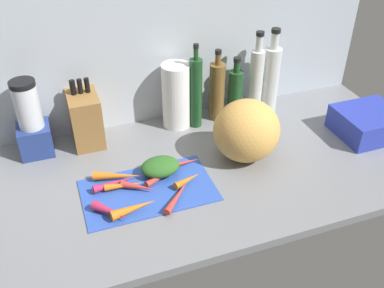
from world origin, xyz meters
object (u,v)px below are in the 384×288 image
(carrot_0, at_px, (118,176))
(bottle_4, at_px, (271,78))
(dish_rack, at_px, (368,123))
(bottle_2, at_px, (235,92))
(carrot_3, at_px, (178,196))
(knife_block, at_px, (85,118))
(carrot_5, at_px, (188,180))
(carrot_8, at_px, (124,185))
(carrot_6, at_px, (161,177))
(bottle_0, at_px, (196,93))
(bottle_3, at_px, (256,81))
(blender_appliance, at_px, (32,123))
(bottle_1, at_px, (217,91))
(carrot_4, at_px, (138,187))
(carrot_1, at_px, (111,212))
(paper_towel_roll, at_px, (176,96))
(carrot_9, at_px, (134,208))
(winter_squash, at_px, (247,131))
(carrot_7, at_px, (178,164))
(cutting_board, at_px, (148,190))
(carrot_2, at_px, (114,183))

(carrot_0, distance_m, bottle_4, 0.76)
(dish_rack, bearing_deg, bottle_2, 144.39)
(carrot_3, distance_m, knife_block, 0.50)
(carrot_5, distance_m, carrot_8, 0.21)
(carrot_6, bearing_deg, bottle_4, 28.54)
(bottle_2, bearing_deg, bottle_0, -173.16)
(bottle_2, relative_size, dish_rack, 1.09)
(bottle_3, bearing_deg, blender_appliance, 178.74)
(carrot_3, relative_size, bottle_1, 0.54)
(carrot_8, bearing_deg, bottle_1, 35.23)
(carrot_4, height_order, bottle_2, bottle_2)
(carrot_8, bearing_deg, carrot_3, -36.16)
(carrot_1, height_order, bottle_0, bottle_0)
(paper_towel_roll, distance_m, bottle_4, 0.41)
(carrot_5, distance_m, bottle_3, 0.56)
(carrot_4, distance_m, knife_block, 0.38)
(carrot_9, height_order, blender_appliance, blender_appliance)
(carrot_1, relative_size, winter_squash, 0.54)
(carrot_9, relative_size, blender_appliance, 0.51)
(carrot_4, distance_m, dish_rack, 0.93)
(carrot_7, relative_size, winter_squash, 0.73)
(carrot_0, relative_size, dish_rack, 0.69)
(carrot_0, xyz_separation_m, carrot_5, (0.22, -0.10, -0.00))
(carrot_4, bearing_deg, dish_rack, 2.30)
(carrot_7, distance_m, blender_appliance, 0.54)
(carrot_4, relative_size, bottle_1, 0.40)
(bottle_0, height_order, bottle_3, bottle_3)
(bottle_1, bearing_deg, knife_block, 179.25)
(cutting_board, xyz_separation_m, carrot_2, (-0.10, 0.05, 0.02))
(cutting_board, relative_size, carrot_8, 3.33)
(cutting_board, height_order, carrot_8, carrot_8)
(cutting_board, distance_m, bottle_3, 0.66)
(carrot_3, height_order, bottle_3, bottle_3)
(carrot_1, bearing_deg, blender_appliance, 113.59)
(carrot_2, relative_size, winter_squash, 0.58)
(carrot_0, xyz_separation_m, bottle_3, (0.63, 0.25, 0.13))
(bottle_1, bearing_deg, carrot_9, -135.64)
(carrot_6, distance_m, bottle_2, 0.53)
(bottle_1, bearing_deg, bottle_0, -166.44)
(carrot_6, bearing_deg, carrot_9, -135.11)
(bottle_1, bearing_deg, carrot_3, -125.64)
(bottle_3, bearing_deg, carrot_6, -148.77)
(carrot_0, distance_m, winter_squash, 0.48)
(carrot_6, bearing_deg, knife_block, 120.67)
(carrot_1, height_order, bottle_4, bottle_4)
(carrot_1, relative_size, blender_appliance, 0.44)
(winter_squash, bearing_deg, bottle_2, 73.21)
(carrot_8, bearing_deg, carrot_6, 1.06)
(carrot_0, distance_m, bottle_2, 0.62)
(dish_rack, bearing_deg, carrot_3, -171.54)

